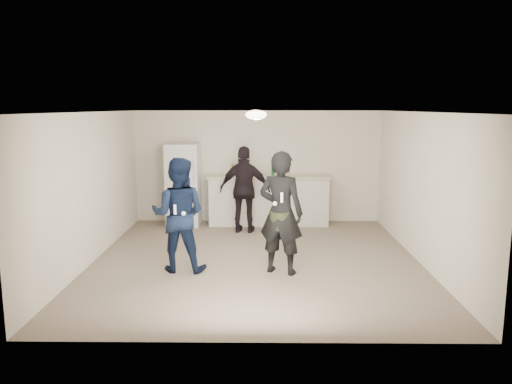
{
  "coord_description": "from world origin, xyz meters",
  "views": [
    {
      "loc": [
        0.09,
        -8.17,
        2.58
      ],
      "look_at": [
        0.0,
        0.2,
        1.15
      ],
      "focal_mm": 35.0,
      "sensor_mm": 36.0,
      "label": 1
    }
  ],
  "objects_px": {
    "shaker": "(246,172)",
    "man": "(178,215)",
    "spectator": "(245,190)",
    "fridge": "(183,185)",
    "counter": "(269,201)",
    "woman": "(281,213)"
  },
  "relations": [
    {
      "from": "fridge",
      "to": "shaker",
      "type": "height_order",
      "value": "fridge"
    },
    {
      "from": "counter",
      "to": "spectator",
      "type": "xyz_separation_m",
      "value": [
        -0.5,
        -0.72,
        0.37
      ]
    },
    {
      "from": "fridge",
      "to": "shaker",
      "type": "relative_size",
      "value": 10.59
    },
    {
      "from": "woman",
      "to": "counter",
      "type": "bearing_deg",
      "value": -65.82
    },
    {
      "from": "shaker",
      "to": "man",
      "type": "distance_m",
      "value": 3.3
    },
    {
      "from": "shaker",
      "to": "spectator",
      "type": "bearing_deg",
      "value": -89.42
    },
    {
      "from": "shaker",
      "to": "counter",
      "type": "bearing_deg",
      "value": 3.29
    },
    {
      "from": "man",
      "to": "spectator",
      "type": "xyz_separation_m",
      "value": [
        0.97,
        2.46,
        -0.01
      ]
    },
    {
      "from": "woman",
      "to": "spectator",
      "type": "distance_m",
      "value": 2.65
    },
    {
      "from": "counter",
      "to": "woman",
      "type": "distance_m",
      "value": 3.31
    },
    {
      "from": "woman",
      "to": "shaker",
      "type": "bearing_deg",
      "value": -57.03
    },
    {
      "from": "fridge",
      "to": "shaker",
      "type": "bearing_deg",
      "value": 1.72
    },
    {
      "from": "counter",
      "to": "shaker",
      "type": "distance_m",
      "value": 0.82
    },
    {
      "from": "man",
      "to": "woman",
      "type": "relative_size",
      "value": 0.94
    },
    {
      "from": "man",
      "to": "woman",
      "type": "bearing_deg",
      "value": -179.6
    },
    {
      "from": "shaker",
      "to": "woman",
      "type": "height_order",
      "value": "woman"
    },
    {
      "from": "counter",
      "to": "spectator",
      "type": "height_order",
      "value": "spectator"
    },
    {
      "from": "counter",
      "to": "man",
      "type": "distance_m",
      "value": 3.52
    },
    {
      "from": "man",
      "to": "woman",
      "type": "xyz_separation_m",
      "value": [
        1.61,
        -0.11,
        0.06
      ]
    },
    {
      "from": "shaker",
      "to": "spectator",
      "type": "distance_m",
      "value": 0.74
    },
    {
      "from": "counter",
      "to": "woman",
      "type": "bearing_deg",
      "value": -87.47
    },
    {
      "from": "counter",
      "to": "fridge",
      "type": "height_order",
      "value": "fridge"
    }
  ]
}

